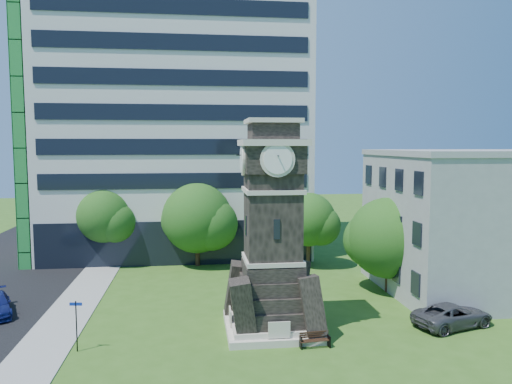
{
  "coord_description": "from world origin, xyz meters",
  "views": [
    {
      "loc": [
        -1.42,
        -25.96,
        10.78
      ],
      "look_at": [
        2.79,
        8.01,
        7.53
      ],
      "focal_mm": 35.0,
      "sensor_mm": 36.0,
      "label": 1
    }
  ],
  "objects": [
    {
      "name": "ground",
      "position": [
        0.0,
        0.0,
        0.0
      ],
      "size": [
        160.0,
        160.0,
        0.0
      ],
      "primitive_type": "plane",
      "color": "#335A19",
      "rests_on": "ground"
    },
    {
      "name": "sidewalk",
      "position": [
        -9.5,
        5.0,
        0.03
      ],
      "size": [
        3.0,
        70.0,
        0.06
      ],
      "primitive_type": "cube",
      "color": "gray",
      "rests_on": "ground"
    },
    {
      "name": "clock_tower",
      "position": [
        3.0,
        2.0,
        5.28
      ],
      "size": [
        5.4,
        5.4,
        12.22
      ],
      "color": "beige",
      "rests_on": "ground"
    },
    {
      "name": "office_tall",
      "position": [
        -3.2,
        25.84,
        14.22
      ],
      "size": [
        26.2,
        15.11,
        28.6
      ],
      "color": "silver",
      "rests_on": "ground"
    },
    {
      "name": "office_low",
      "position": [
        19.97,
        8.0,
        5.21
      ],
      "size": [
        15.2,
        12.2,
        10.4
      ],
      "color": "#9A9D9F",
      "rests_on": "ground"
    },
    {
      "name": "car_east_lot",
      "position": [
        13.75,
        1.19,
        0.69
      ],
      "size": [
        5.43,
        3.67,
        1.38
      ],
      "primitive_type": "imported",
      "rotation": [
        0.0,
        0.0,
        1.87
      ],
      "color": "#46464A",
      "rests_on": "ground"
    },
    {
      "name": "park_bench",
      "position": [
        4.85,
        -0.83,
        0.45
      ],
      "size": [
        1.63,
        0.44,
        0.84
      ],
      "rotation": [
        0.0,
        0.0,
        0.1
      ],
      "color": "black",
      "rests_on": "ground"
    },
    {
      "name": "street_sign",
      "position": [
        -7.61,
        0.19,
        1.69
      ],
      "size": [
        0.65,
        0.07,
        2.71
      ],
      "rotation": [
        0.0,
        0.0,
        -0.14
      ],
      "color": "black",
      "rests_on": "ground"
    },
    {
      "name": "tree_nw",
      "position": [
        -9.31,
        19.22,
        4.34
      ],
      "size": [
        5.37,
        4.88,
        6.96
      ],
      "rotation": [
        0.0,
        0.0,
        0.25
      ],
      "color": "#332114",
      "rests_on": "ground"
    },
    {
      "name": "tree_nc",
      "position": [
        -1.13,
        18.18,
        4.13
      ],
      "size": [
        6.84,
        6.22,
        7.41
      ],
      "rotation": [
        0.0,
        0.0,
        -0.22
      ],
      "color": "#332114",
      "rests_on": "ground"
    },
    {
      "name": "tree_ne",
      "position": [
        8.58,
        16.49,
        4.07
      ],
      "size": [
        5.2,
        4.73,
        6.61
      ],
      "rotation": [
        0.0,
        0.0,
        0.43
      ],
      "color": "#332114",
      "rests_on": "ground"
    },
    {
      "name": "tree_east",
      "position": [
        12.66,
        8.4,
        3.86
      ],
      "size": [
        6.5,
        5.9,
        6.98
      ],
      "rotation": [
        0.0,
        0.0,
        -0.01
      ],
      "color": "#332114",
      "rests_on": "ground"
    }
  ]
}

